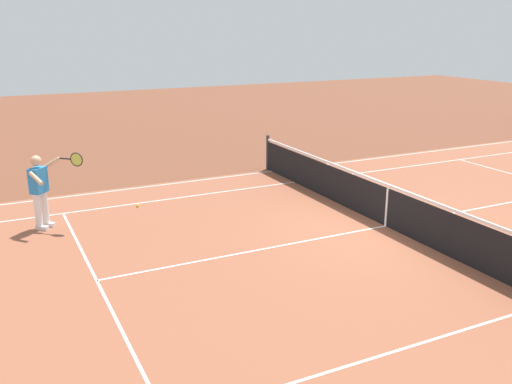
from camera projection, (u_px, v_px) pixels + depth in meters
name	position (u px, v px, depth m)	size (l,w,h in m)	color
ground_plane	(386.00, 226.00, 12.62)	(60.00, 60.00, 0.00)	brown
court_slab	(386.00, 226.00, 12.62)	(24.20, 11.40, 0.00)	#935138
court_line_markings	(386.00, 226.00, 12.61)	(23.85, 11.05, 0.01)	white
tennis_net	(387.00, 205.00, 12.48)	(0.10, 11.70, 1.08)	#2D2D33
tennis_player_near	(41.00, 188.00, 12.24)	(1.14, 0.75, 1.70)	white
tennis_ball	(138.00, 206.00, 13.93)	(0.07, 0.07, 0.07)	#CCE01E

